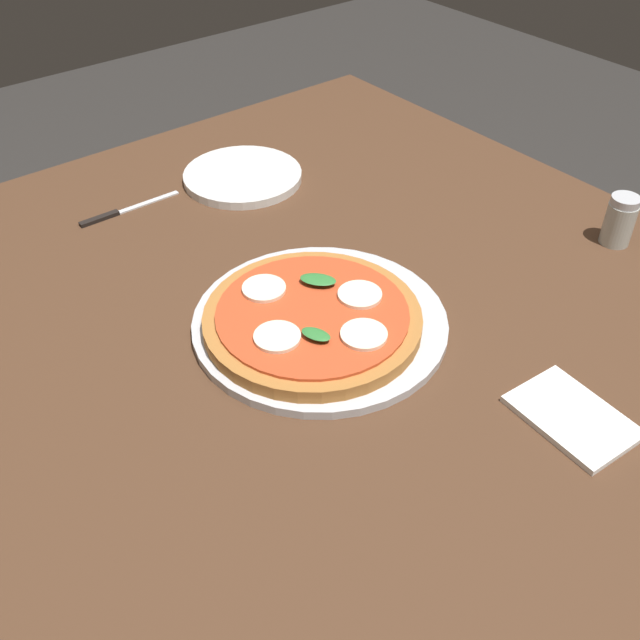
{
  "coord_description": "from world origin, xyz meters",
  "views": [
    {
      "loc": [
        0.59,
        -0.48,
        1.38
      ],
      "look_at": [
        0.04,
        -0.04,
        0.78
      ],
      "focal_mm": 41.32,
      "sensor_mm": 36.0,
      "label": 1
    }
  ],
  "objects": [
    {
      "name": "pepper_shaker",
      "position": [
        0.15,
        0.42,
        0.81
      ],
      "size": [
        0.04,
        0.04,
        0.08
      ],
      "color": "#B2B7AD",
      "rests_on": "dining_table"
    },
    {
      "name": "pizza",
      "position": [
        0.04,
        -0.05,
        0.8
      ],
      "size": [
        0.27,
        0.27,
        0.03
      ],
      "color": "#B27033",
      "rests_on": "serving_tray"
    },
    {
      "name": "knife",
      "position": [
        -0.37,
        -0.12,
        0.78
      ],
      "size": [
        0.01,
        0.17,
        0.01
      ],
      "color": "black",
      "rests_on": "dining_table"
    },
    {
      "name": "plate_white",
      "position": [
        -0.34,
        0.1,
        0.78
      ],
      "size": [
        0.2,
        0.2,
        0.01
      ],
      "primitive_type": "cylinder",
      "color": "white",
      "rests_on": "dining_table"
    },
    {
      "name": "serving_tray",
      "position": [
        0.04,
        -0.04,
        0.78
      ],
      "size": [
        0.32,
        0.32,
        0.01
      ],
      "primitive_type": "cylinder",
      "color": "silver",
      "rests_on": "dining_table"
    },
    {
      "name": "napkin",
      "position": [
        0.33,
        0.08,
        0.78
      ],
      "size": [
        0.14,
        0.1,
        0.01
      ],
      "primitive_type": "cube",
      "rotation": [
        0.0,
        0.0,
        -0.07
      ],
      "color": "white",
      "rests_on": "dining_table"
    },
    {
      "name": "ground_plane",
      "position": [
        0.0,
        0.0,
        0.0
      ],
      "size": [
        6.0,
        6.0,
        0.0
      ],
      "primitive_type": "plane",
      "color": "#2D2B28"
    },
    {
      "name": "dining_table",
      "position": [
        0.0,
        0.0,
        0.67
      ],
      "size": [
        1.16,
        1.07,
        0.77
      ],
      "color": "#4C301E",
      "rests_on": "ground_plane"
    }
  ]
}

